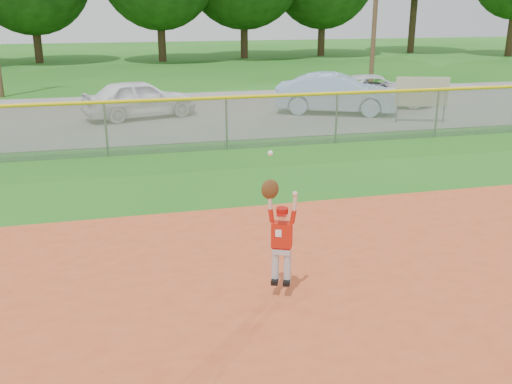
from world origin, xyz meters
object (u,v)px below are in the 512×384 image
car_blue (336,94)px  car_white_b (376,90)px  ballplayer (280,233)px  sponsor_sign (422,93)px  car_white_a (140,99)px

car_blue → car_white_b: 2.46m
car_blue → ballplayer: size_ratio=2.33×
car_white_b → sponsor_sign: sponsor_sign is taller
car_blue → car_white_b: (2.18, 1.13, -0.12)m
car_white_a → ballplayer: (1.22, -14.14, 0.26)m
car_white_a → ballplayer: 14.19m
car_white_a → ballplayer: size_ratio=2.10×
ballplayer → car_blue: bearing=65.5°
car_blue → car_white_b: size_ratio=1.00×
sponsor_sign → car_white_a: bearing=160.7°
car_blue → car_white_b: car_blue is taller
car_white_b → ballplayer: size_ratio=2.32×
car_white_a → ballplayer: bearing=168.3°
car_blue → ballplayer: ballplayer is taller
car_white_a → ballplayer: ballplayer is taller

